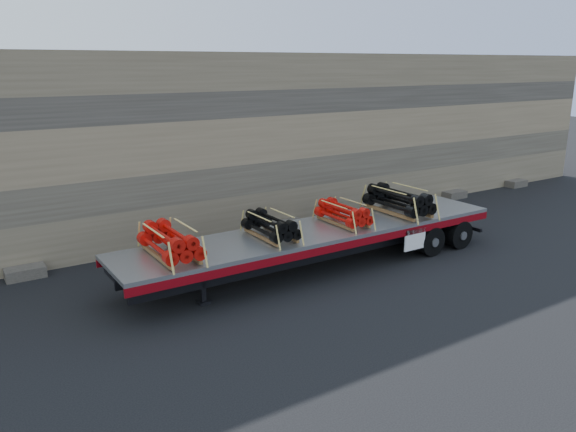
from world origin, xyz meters
name	(u,v)px	position (x,y,z in m)	size (l,w,h in m)	color
ground	(316,273)	(0.00, 0.00, 0.00)	(120.00, 120.00, 0.00)	black
rock_wall	(223,143)	(0.00, 6.50, 3.50)	(44.00, 3.00, 7.00)	#7A6B54
trailer	(318,248)	(0.33, 0.37, 0.68)	(13.67, 2.63, 1.37)	#A4A7AB
bundle_front	(170,243)	(-4.75, 0.37, 1.77)	(1.15, 2.30, 0.82)	red
bundle_midfront	(271,227)	(-1.48, 0.37, 1.72)	(1.00, 2.01, 0.71)	black
bundle_midrear	(343,214)	(1.37, 0.36, 1.72)	(0.99, 1.97, 0.70)	red
bundle_rear	(399,201)	(3.89, 0.36, 1.81)	(1.25, 2.50, 0.89)	black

